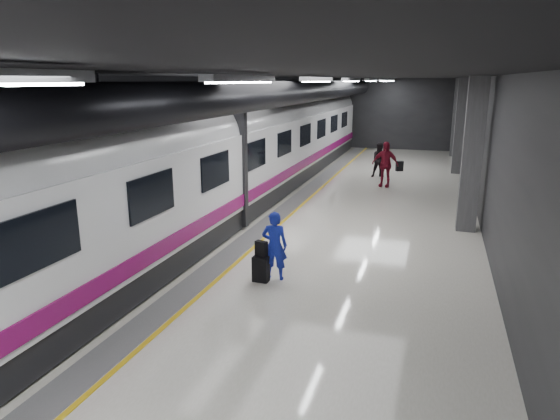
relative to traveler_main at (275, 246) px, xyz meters
The scene contains 9 objects.
ground 3.51m from the traveler_main, 94.39° to the left, with size 40.00×40.00×0.00m, color silver.
platform_hall 5.19m from the traveler_main, 97.15° to the left, with size 10.02×40.02×4.51m.
train 5.06m from the traveler_main, 135.84° to the left, with size 3.05×38.00×4.05m.
traveler_main is the anchor object (origin of this frame).
suitcase_main 0.60m from the traveler_main, 135.76° to the right, with size 0.36×0.22×0.58m, color black.
shoulder_bag 0.32m from the traveler_main, 139.05° to the right, with size 0.26×0.14×0.35m, color black.
traveler_far_a 13.15m from the traveler_main, 86.43° to the left, with size 0.78×0.61×1.61m, color black.
traveler_far_b 11.16m from the traveler_main, 83.54° to the left, with size 1.12×0.46×1.90m, color maroon.
suitcase_far 15.20m from the traveler_main, 84.04° to the left, with size 0.34×0.22×0.50m, color black.
Camera 1 is at (3.57, -13.46, 4.37)m, focal length 32.00 mm.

